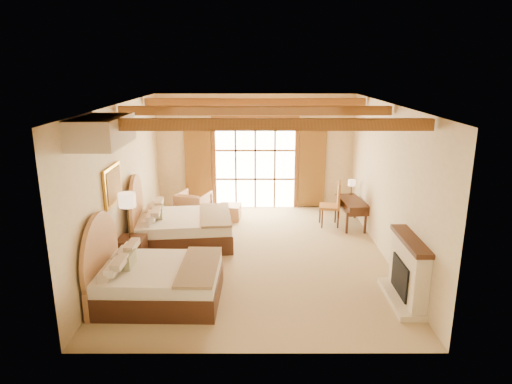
{
  "coord_description": "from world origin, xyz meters",
  "views": [
    {
      "loc": [
        0.01,
        -9.11,
        3.95
      ],
      "look_at": [
        0.02,
        0.2,
        1.35
      ],
      "focal_mm": 32.0,
      "sensor_mm": 36.0,
      "label": 1
    }
  ],
  "objects_px": {
    "bed_near": "(150,278)",
    "nightstand": "(132,252)",
    "desk": "(351,212)",
    "armchair": "(194,205)",
    "bed_far": "(177,226)"
  },
  "relations": [
    {
      "from": "nightstand",
      "to": "desk",
      "type": "height_order",
      "value": "desk"
    },
    {
      "from": "armchair",
      "to": "bed_far",
      "type": "bearing_deg",
      "value": 104.51
    },
    {
      "from": "bed_far",
      "to": "desk",
      "type": "height_order",
      "value": "bed_far"
    },
    {
      "from": "bed_near",
      "to": "bed_far",
      "type": "distance_m",
      "value": 2.6
    },
    {
      "from": "bed_near",
      "to": "nightstand",
      "type": "bearing_deg",
      "value": 117.29
    },
    {
      "from": "bed_near",
      "to": "armchair",
      "type": "relative_size",
      "value": 2.62
    },
    {
      "from": "bed_far",
      "to": "armchair",
      "type": "xyz_separation_m",
      "value": [
        0.15,
        1.76,
        -0.07
      ]
    },
    {
      "from": "armchair",
      "to": "nightstand",
      "type": "bearing_deg",
      "value": 93.9
    },
    {
      "from": "desk",
      "to": "bed_near",
      "type": "bearing_deg",
      "value": -144.81
    },
    {
      "from": "nightstand",
      "to": "desk",
      "type": "distance_m",
      "value": 5.51
    },
    {
      "from": "desk",
      "to": "armchair",
      "type": "bearing_deg",
      "value": 165.65
    },
    {
      "from": "armchair",
      "to": "desk",
      "type": "distance_m",
      "value": 4.11
    },
    {
      "from": "nightstand",
      "to": "desk",
      "type": "relative_size",
      "value": 0.48
    },
    {
      "from": "bed_near",
      "to": "desk",
      "type": "xyz_separation_m",
      "value": [
        4.26,
        3.82,
        -0.06
      ]
    },
    {
      "from": "desk",
      "to": "nightstand",
      "type": "bearing_deg",
      "value": -160.08
    }
  ]
}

